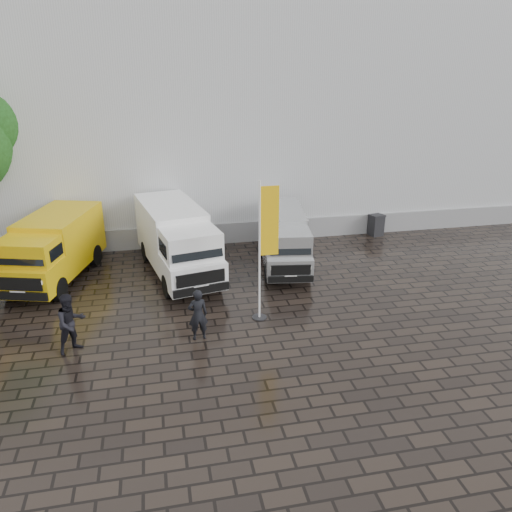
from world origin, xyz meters
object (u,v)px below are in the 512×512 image
at_px(wheelie_bin, 376,225).
at_px(person_tent, 71,323).
at_px(van_white, 177,242).
at_px(person_front, 198,315).
at_px(van_silver, 283,240).
at_px(van_yellow, 53,250).
at_px(flagpole, 265,245).

height_order(wheelie_bin, person_tent, person_tent).
relative_size(van_white, person_front, 3.69).
relative_size(van_silver, person_tent, 2.81).
distance_m(van_silver, wheelie_bin, 6.30).
bearing_deg(wheelie_bin, van_yellow, 178.18).
xyz_separation_m(person_front, person_tent, (-3.79, 0.08, 0.09)).
bearing_deg(person_tent, flagpole, -26.73).
bearing_deg(wheelie_bin, van_white, -175.56).
xyz_separation_m(wheelie_bin, person_tent, (-13.52, -8.18, 0.41)).
bearing_deg(wheelie_bin, person_front, -151.16).
xyz_separation_m(van_yellow, van_white, (4.85, -0.33, 0.10)).
bearing_deg(van_silver, van_white, -171.72).
bearing_deg(van_yellow, wheelie_bin, 26.11).
bearing_deg(van_silver, person_front, -119.33).
height_order(van_yellow, van_silver, van_yellow).
bearing_deg(flagpole, person_front, -158.03).
relative_size(van_yellow, person_tent, 2.91).
relative_size(van_silver, wheelie_bin, 4.96).
distance_m(van_silver, flagpole, 5.03).
xyz_separation_m(wheelie_bin, person_front, (-9.73, -8.26, 0.32)).
height_order(van_white, person_tent, van_white).
bearing_deg(van_yellow, person_front, -31.49).
bearing_deg(van_yellow, flagpole, -15.95).
bearing_deg(van_white, van_silver, -11.59).
distance_m(van_yellow, van_white, 4.86).
xyz_separation_m(van_white, person_front, (0.32, -5.39, -0.51)).
bearing_deg(van_white, wheelie_bin, 4.36).
height_order(van_yellow, person_front, van_yellow).
bearing_deg(van_white, person_tent, -134.78).
relative_size(flagpole, person_front, 2.81).
distance_m(van_yellow, wheelie_bin, 15.13).
height_order(van_yellow, wheelie_bin, van_yellow).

